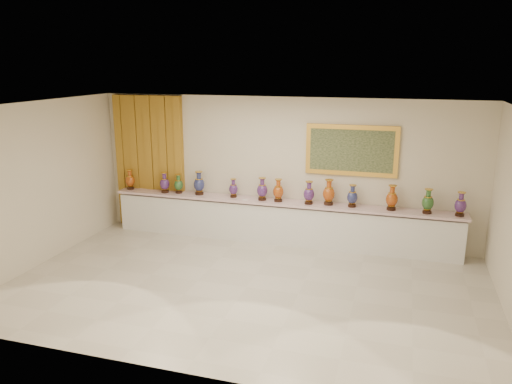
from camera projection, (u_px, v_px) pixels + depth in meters
The scene contains 17 objects.
ground at pixel (247, 287), 8.38m from camera, with size 8.00×8.00×0.00m, color beige.
room at pixel (179, 161), 10.89m from camera, with size 8.00×8.00×8.00m.
counter at pixel (280, 222), 10.37m from camera, with size 7.28×0.48×0.90m.
vase_0 at pixel (130, 180), 11.15m from camera, with size 0.27×0.27×0.45m.
vase_1 at pixel (165, 184), 10.86m from camera, with size 0.26×0.26×0.45m.
vase_2 at pixel (179, 185), 10.83m from camera, with size 0.23×0.23×0.42m.
vase_3 at pixel (199, 184), 10.69m from camera, with size 0.29×0.29×0.51m.
vase_4 at pixel (233, 189), 10.50m from camera, with size 0.22×0.22×0.40m.
vase_5 at pixel (262, 190), 10.26m from camera, with size 0.28×0.28×0.48m.
vase_6 at pixel (278, 191), 10.16m from camera, with size 0.29×0.29×0.47m.
vase_7 at pixel (309, 194), 9.98m from camera, with size 0.25×0.25×0.47m.
vase_8 at pixel (329, 193), 9.93m from camera, with size 0.28×0.28×0.52m.
vase_9 at pixel (352, 197), 9.79m from camera, with size 0.25×0.25×0.45m.
vase_10 at pixel (392, 199), 9.58m from camera, with size 0.29×0.29×0.49m.
vase_11 at pixel (428, 202), 9.36m from camera, with size 0.27×0.27×0.48m.
vase_12 at pixel (461, 205), 9.20m from camera, with size 0.22×0.22×0.46m.
label_card at pixel (245, 200), 10.32m from camera, with size 0.10×0.06×0.00m, color white.
Camera 1 is at (2.35, -7.34, 3.67)m, focal length 35.00 mm.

